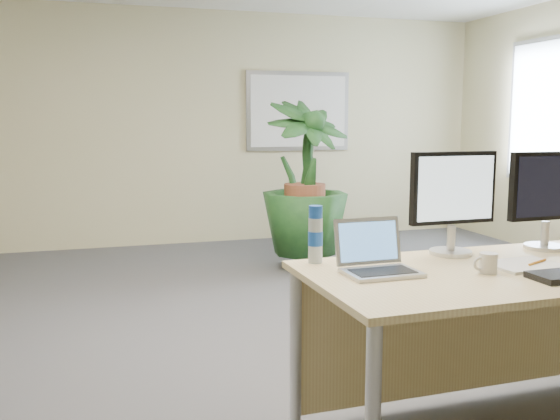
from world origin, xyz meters
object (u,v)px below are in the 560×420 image
object	(u,v)px
desk	(518,296)
floor_plant	(305,193)
monitor_right	(548,194)
monitor_left	(453,196)
laptop	(375,258)

from	to	relation	value
desk	floor_plant	world-z (taller)	floor_plant
desk	floor_plant	bearing A→B (deg)	88.17
floor_plant	monitor_right	bearing A→B (deg)	-86.81
monitor_right	monitor_left	bearing A→B (deg)	177.36
desk	laptop	distance (m)	0.77
desk	floor_plant	xyz separation A→B (m)	(0.10, 3.28, 0.12)
floor_plant	monitor_left	size ratio (longest dim) A/B	3.05
desk	monitor_right	world-z (taller)	monitor_right
floor_plant	monitor_left	xyz separation A→B (m)	(-0.35, -3.09, 0.34)
desk	laptop	xyz separation A→B (m)	(-0.74, -0.01, 0.23)
monitor_left	monitor_right	size ratio (longest dim) A/B	1.01
monitor_left	monitor_right	xyz separation A→B (m)	(0.52, -0.02, -0.00)
floor_plant	laptop	xyz separation A→B (m)	(-0.84, -3.30, 0.11)
desk	monitor_left	distance (m)	0.55
desk	monitor_left	bearing A→B (deg)	141.14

